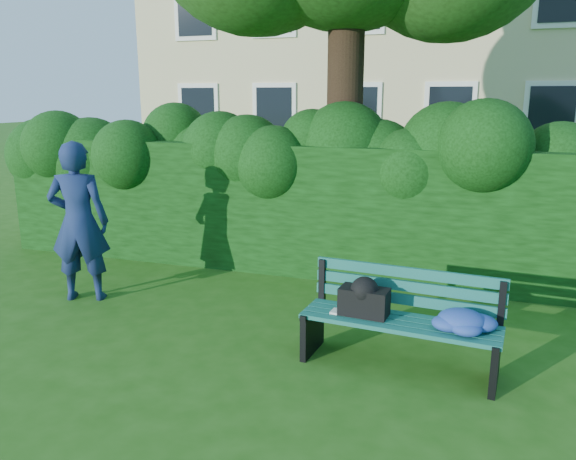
% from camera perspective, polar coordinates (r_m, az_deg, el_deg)
% --- Properties ---
extents(ground, '(80.00, 80.00, 0.00)m').
position_cam_1_polar(ground, '(6.18, -1.82, -9.84)').
color(ground, '#235512').
rests_on(ground, ground).
extents(hedge, '(10.00, 1.00, 1.80)m').
position_cam_1_polar(hedge, '(7.92, 3.73, 2.20)').
color(hedge, black).
rests_on(hedge, ground).
extents(park_bench, '(1.82, 0.71, 0.89)m').
position_cam_1_polar(park_bench, '(5.24, 12.11, -8.59)').
color(park_bench, '#0F4F4F').
rests_on(park_bench, ground).
extents(man_reading, '(0.83, 0.69, 1.94)m').
position_cam_1_polar(man_reading, '(7.19, -20.48, 0.77)').
color(man_reading, navy).
rests_on(man_reading, ground).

